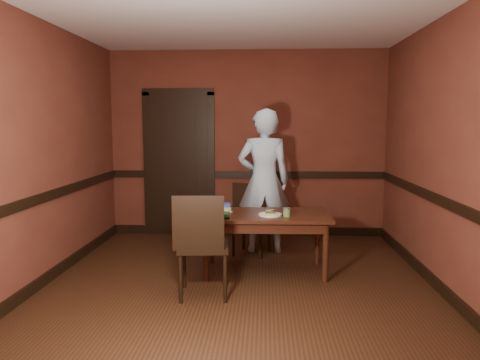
# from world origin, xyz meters

# --- Properties ---
(floor) EXTENTS (4.00, 4.50, 0.01)m
(floor) POSITION_xyz_m (0.00, 0.00, 0.00)
(floor) COLOR black
(floor) RESTS_ON ground
(ceiling) EXTENTS (4.00, 4.50, 0.01)m
(ceiling) POSITION_xyz_m (0.00, 0.00, 2.70)
(ceiling) COLOR silver
(ceiling) RESTS_ON ground
(wall_back) EXTENTS (4.00, 0.02, 2.70)m
(wall_back) POSITION_xyz_m (0.00, 2.25, 1.35)
(wall_back) COLOR #59281B
(wall_back) RESTS_ON ground
(wall_front) EXTENTS (4.00, 0.02, 2.70)m
(wall_front) POSITION_xyz_m (0.00, -2.25, 1.35)
(wall_front) COLOR #59281B
(wall_front) RESTS_ON ground
(wall_left) EXTENTS (0.02, 4.50, 2.70)m
(wall_left) POSITION_xyz_m (-2.00, 0.00, 1.35)
(wall_left) COLOR #59281B
(wall_left) RESTS_ON ground
(wall_right) EXTENTS (0.02, 4.50, 2.70)m
(wall_right) POSITION_xyz_m (2.00, 0.00, 1.35)
(wall_right) COLOR #59281B
(wall_right) RESTS_ON ground
(dado_back) EXTENTS (4.00, 0.03, 0.10)m
(dado_back) POSITION_xyz_m (0.00, 2.23, 0.90)
(dado_back) COLOR black
(dado_back) RESTS_ON ground
(dado_left) EXTENTS (0.03, 4.50, 0.10)m
(dado_left) POSITION_xyz_m (-1.99, 0.00, 0.90)
(dado_left) COLOR black
(dado_left) RESTS_ON ground
(dado_right) EXTENTS (0.03, 4.50, 0.10)m
(dado_right) POSITION_xyz_m (1.99, 0.00, 0.90)
(dado_right) COLOR black
(dado_right) RESTS_ON ground
(baseboard_back) EXTENTS (4.00, 0.03, 0.12)m
(baseboard_back) POSITION_xyz_m (0.00, 2.23, 0.06)
(baseboard_back) COLOR black
(baseboard_back) RESTS_ON ground
(baseboard_left) EXTENTS (0.03, 4.50, 0.12)m
(baseboard_left) POSITION_xyz_m (-1.99, 0.00, 0.06)
(baseboard_left) COLOR black
(baseboard_left) RESTS_ON ground
(baseboard_right) EXTENTS (0.03, 4.50, 0.12)m
(baseboard_right) POSITION_xyz_m (1.99, 0.00, 0.06)
(baseboard_right) COLOR black
(baseboard_right) RESTS_ON ground
(door) EXTENTS (1.05, 0.07, 2.20)m
(door) POSITION_xyz_m (-1.00, 2.22, 1.09)
(door) COLOR black
(door) RESTS_ON ground
(dining_table) EXTENTS (1.43, 0.82, 0.66)m
(dining_table) POSITION_xyz_m (0.27, 0.49, 0.33)
(dining_table) COLOR #32170C
(dining_table) RESTS_ON floor
(chair_far) EXTENTS (0.52, 0.52, 0.88)m
(chair_far) POSITION_xyz_m (0.10, 1.19, 0.44)
(chair_far) COLOR black
(chair_far) RESTS_ON floor
(chair_near) EXTENTS (0.51, 0.51, 1.01)m
(chair_near) POSITION_xyz_m (-0.32, -0.26, 0.50)
(chair_near) COLOR black
(chair_near) RESTS_ON floor
(person) EXTENTS (0.70, 0.48, 1.83)m
(person) POSITION_xyz_m (0.25, 1.35, 0.92)
(person) COLOR #ACCFE0
(person) RESTS_ON floor
(sandwich_plate) EXTENTS (0.25, 0.25, 0.06)m
(sandwich_plate) POSITION_xyz_m (0.32, 0.39, 0.68)
(sandwich_plate) COLOR white
(sandwich_plate) RESTS_ON dining_table
(sauce_jar) EXTENTS (0.08, 0.08, 0.09)m
(sauce_jar) POSITION_xyz_m (0.50, 0.34, 0.71)
(sauce_jar) COLOR #579040
(sauce_jar) RESTS_ON dining_table
(cheese_saucer) EXTENTS (0.15, 0.15, 0.05)m
(cheese_saucer) POSITION_xyz_m (-0.17, 0.56, 0.68)
(cheese_saucer) COLOR white
(cheese_saucer) RESTS_ON dining_table
(food_tub) EXTENTS (0.21, 0.17, 0.08)m
(food_tub) POSITION_xyz_m (-0.23, 0.69, 0.70)
(food_tub) COLOR blue
(food_tub) RESTS_ON dining_table
(wrapped_veg) EXTENTS (0.28, 0.09, 0.08)m
(wrapped_veg) POSITION_xyz_m (-0.24, 0.18, 0.70)
(wrapped_veg) COLOR #133E1A
(wrapped_veg) RESTS_ON dining_table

